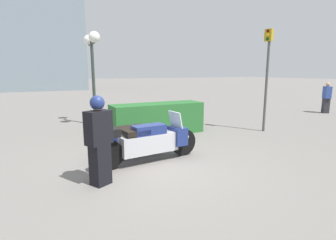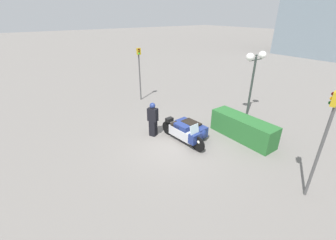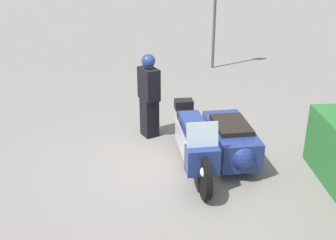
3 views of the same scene
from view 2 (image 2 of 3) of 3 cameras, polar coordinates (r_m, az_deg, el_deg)
The scene contains 7 objects.
ground_plane at distance 10.53m, azimuth 1.89°, elevation -5.81°, with size 160.00×160.00×0.00m, color slate.
police_motorcycle at distance 10.64m, azimuth 5.26°, elevation -2.64°, with size 2.70×1.39×1.17m.
officer_rider at distance 10.76m, azimuth -3.86°, elevation 0.35°, with size 0.54×0.46×1.71m.
hedge_bush_curbside at distance 11.23m, azimuth 18.44°, elevation -1.97°, with size 3.20×0.94×1.07m, color #28662D.
twin_lamp_post at distance 13.37m, azimuth 21.24°, elevation 13.12°, with size 0.42×1.51×3.61m.
traffic_light_near at distance 7.95m, azimuth 34.96°, elevation -2.68°, with size 0.22×0.29×3.57m.
traffic_light_far at distance 15.22m, azimuth -7.28°, elevation 13.23°, with size 0.22×0.28×3.47m.
Camera 2 is at (7.07, -5.54, 5.49)m, focal length 24.00 mm.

